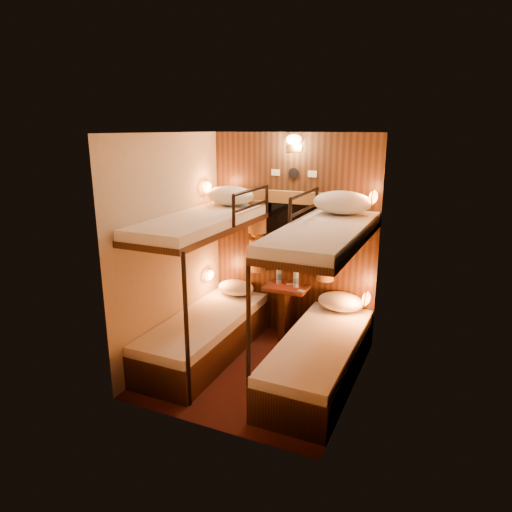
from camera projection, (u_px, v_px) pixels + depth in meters
The scene contains 22 objects.
floor at pixel (257, 369), 4.79m from camera, with size 2.10×2.10×0.00m, color #3A150F.
ceiling at pixel (257, 133), 4.14m from camera, with size 2.10×2.10×0.00m, color silver.
wall_back at pixel (293, 237), 5.38m from camera, with size 2.40×2.40×0.00m, color #C6B293.
wall_front at pixel (201, 294), 3.54m from camera, with size 2.40×2.40×0.00m, color #C6B293.
wall_left at pixel (171, 249), 4.86m from camera, with size 2.40×2.40×0.00m, color #C6B293.
wall_right at pixel (359, 272), 4.07m from camera, with size 2.40×2.40×0.00m, color #C6B293.
back_panel at pixel (293, 237), 5.37m from camera, with size 2.00×0.03×2.40m, color black.
bunk_left at pixel (205, 308), 4.95m from camera, with size 0.72×1.90×1.82m.
bunk_right at pixel (320, 329), 4.44m from camera, with size 0.72×1.90×1.82m.
window at pixel (292, 239), 5.35m from camera, with size 1.00×0.12×0.79m.
curtains at pixel (291, 233), 5.30m from camera, with size 1.10×0.22×1.00m.
back_fixtures at pixel (294, 146), 5.06m from camera, with size 0.54×0.09×0.48m.
reading_lamps at pixel (283, 240), 5.07m from camera, with size 2.00×0.20×1.25m.
table at pixel (286, 305), 5.42m from camera, with size 0.50×0.34×0.66m.
bottle_left at pixel (279, 275), 5.42m from camera, with size 0.07×0.07×0.24m.
bottle_right at pixel (296, 280), 5.29m from camera, with size 0.06×0.06×0.22m.
sachet_a at pixel (301, 291), 5.20m from camera, with size 0.08×0.06×0.01m, color silver.
sachet_b at pixel (290, 284), 5.42m from camera, with size 0.08×0.06×0.01m, color silver.
pillow_lower_left at pixel (236, 288), 5.62m from camera, with size 0.46×0.33×0.18m, color silver.
pillow_lower_right at pixel (341, 301), 5.13m from camera, with size 0.52×0.37×0.20m, color silver.
pillow_upper_left at pixel (231, 196), 5.21m from camera, with size 0.56×0.40×0.22m, color silver.
pillow_upper_right at pixel (342, 202), 4.67m from camera, with size 0.60×0.43×0.24m, color silver.
Camera 1 is at (1.76, -3.91, 2.44)m, focal length 32.00 mm.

